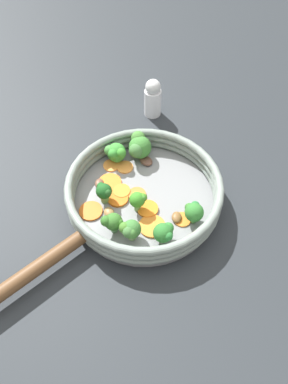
% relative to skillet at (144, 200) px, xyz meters
% --- Properties ---
extents(ground_plane, '(4.00, 4.00, 0.00)m').
position_rel_skillet_xyz_m(ground_plane, '(0.00, 0.00, -0.01)').
color(ground_plane, '#23282C').
extents(skillet, '(0.27, 0.27, 0.02)m').
position_rel_skillet_xyz_m(skillet, '(0.00, 0.00, 0.00)').
color(skillet, gray).
rests_on(skillet, ground_plane).
extents(skillet_rim_wall, '(0.29, 0.29, 0.04)m').
position_rel_skillet_xyz_m(skillet_rim_wall, '(0.00, 0.00, 0.03)').
color(skillet_rim_wall, gray).
rests_on(skillet_rim_wall, skillet).
extents(skillet_handle, '(0.19, 0.05, 0.02)m').
position_rel_skillet_xyz_m(skillet_handle, '(-0.23, 0.03, 0.02)').
color(skillet_handle, brown).
rests_on(skillet_handle, skillet).
extents(skillet_rivet_left, '(0.01, 0.01, 0.01)m').
position_rel_skillet_xyz_m(skillet_rivet_left, '(-0.12, 0.04, 0.01)').
color(skillet_rivet_left, gray).
rests_on(skillet_rivet_left, skillet).
extents(skillet_rivet_right, '(0.01, 0.01, 0.01)m').
position_rel_skillet_xyz_m(skillet_rivet_right, '(-0.13, -0.01, 0.01)').
color(skillet_rivet_right, gray).
rests_on(skillet_rivet_right, skillet).
extents(carrot_slice_0, '(0.04, 0.04, 0.00)m').
position_rel_skillet_xyz_m(carrot_slice_0, '(0.03, 0.08, 0.01)').
color(carrot_slice_0, '#F6933F').
rests_on(carrot_slice_0, skillet).
extents(carrot_slice_1, '(0.04, 0.04, 0.00)m').
position_rel_skillet_xyz_m(carrot_slice_1, '(0.01, -0.09, 0.01)').
color(carrot_slice_1, orange).
rests_on(carrot_slice_1, skillet).
extents(carrot_slice_2, '(0.05, 0.05, 0.00)m').
position_rel_skillet_xyz_m(carrot_slice_2, '(-0.02, 0.07, 0.01)').
color(carrot_slice_2, orange).
rests_on(carrot_slice_2, skillet).
extents(carrot_slice_3, '(0.05, 0.05, 0.01)m').
position_rel_skillet_xyz_m(carrot_slice_3, '(-0.02, -0.02, 0.01)').
color(carrot_slice_3, orange).
rests_on(carrot_slice_3, skillet).
extents(carrot_slice_4, '(0.05, 0.05, 0.01)m').
position_rel_skillet_xyz_m(carrot_slice_4, '(-0.02, 0.04, 0.01)').
color(carrot_slice_4, orange).
rests_on(carrot_slice_4, skillet).
extents(carrot_slice_5, '(0.07, 0.07, 0.00)m').
position_rel_skillet_xyz_m(carrot_slice_5, '(-0.04, -0.05, 0.01)').
color(carrot_slice_5, orange).
rests_on(carrot_slice_5, skillet).
extents(carrot_slice_6, '(0.05, 0.05, 0.00)m').
position_rel_skillet_xyz_m(carrot_slice_6, '(-0.01, 0.01, 0.01)').
color(carrot_slice_6, orange).
rests_on(carrot_slice_6, skillet).
extents(carrot_slice_7, '(0.06, 0.06, 0.01)m').
position_rel_skillet_xyz_m(carrot_slice_7, '(-0.04, 0.03, 0.01)').
color(carrot_slice_7, orange).
rests_on(carrot_slice_7, skillet).
extents(carrot_slice_8, '(0.06, 0.06, 0.00)m').
position_rel_skillet_xyz_m(carrot_slice_8, '(-0.09, 0.05, 0.01)').
color(carrot_slice_8, orange).
rests_on(carrot_slice_8, skillet).
extents(carrot_slice_9, '(0.04, 0.04, 0.00)m').
position_rel_skillet_xyz_m(carrot_slice_9, '(0.02, 0.10, 0.01)').
color(carrot_slice_9, '#F7933D').
rests_on(carrot_slice_9, skillet).
extents(broccoli_floret_0, '(0.05, 0.05, 0.05)m').
position_rel_skillet_xyz_m(broccoli_floret_0, '(0.07, 0.07, 0.04)').
color(broccoli_floret_0, '#6BA454').
rests_on(broccoli_floret_0, skillet).
extents(broccoli_floret_1, '(0.04, 0.04, 0.04)m').
position_rel_skillet_xyz_m(broccoli_floret_1, '(0.02, -0.10, 0.04)').
color(broccoli_floret_1, '#5B9646').
rests_on(broccoli_floret_1, skillet).
extents(broccoli_floret_2, '(0.03, 0.03, 0.04)m').
position_rel_skillet_xyz_m(broccoli_floret_2, '(-0.03, -0.01, 0.04)').
color(broccoli_floret_2, '#759754').
rests_on(broccoli_floret_2, skillet).
extents(broccoli_floret_3, '(0.04, 0.03, 0.04)m').
position_rel_skillet_xyz_m(broccoli_floret_3, '(-0.08, -0.04, 0.04)').
color(broccoli_floret_3, '#88AB6C').
rests_on(broccoli_floret_3, skillet).
extents(broccoli_floret_4, '(0.03, 0.03, 0.04)m').
position_rel_skillet_xyz_m(broccoli_floret_4, '(-0.05, 0.05, 0.04)').
color(broccoli_floret_4, '#719954').
rests_on(broccoli_floret_4, skillet).
extents(broccoli_floret_5, '(0.03, 0.03, 0.04)m').
position_rel_skillet_xyz_m(broccoli_floret_5, '(-0.09, -0.01, 0.03)').
color(broccoli_floret_5, '#5C8556').
rests_on(broccoli_floret_5, skillet).
extents(broccoli_floret_6, '(0.04, 0.04, 0.04)m').
position_rel_skillet_xyz_m(broccoli_floret_6, '(0.03, 0.10, 0.03)').
color(broccoli_floret_6, '#82B25E').
rests_on(broccoli_floret_6, skillet).
extents(broccoli_floret_7, '(0.04, 0.04, 0.04)m').
position_rel_skillet_xyz_m(broccoli_floret_7, '(-0.05, -0.09, 0.03)').
color(broccoli_floret_7, '#8EB661').
rests_on(broccoli_floret_7, skillet).
extents(mushroom_piece_0, '(0.03, 0.03, 0.01)m').
position_rel_skillet_xyz_m(mushroom_piece_0, '(-0.07, 0.02, 0.02)').
color(mushroom_piece_0, olive).
rests_on(mushroom_piece_0, skillet).
extents(mushroom_piece_1, '(0.03, 0.03, 0.01)m').
position_rel_skillet_xyz_m(mushroom_piece_1, '(0.07, 0.05, 0.01)').
color(mushroom_piece_1, brown).
rests_on(mushroom_piece_1, skillet).
extents(mushroom_piece_2, '(0.03, 0.03, 0.01)m').
position_rel_skillet_xyz_m(mushroom_piece_2, '(-0.00, -0.08, 0.01)').
color(mushroom_piece_2, brown).
rests_on(mushroom_piece_2, skillet).
extents(mushroom_piece_3, '(0.03, 0.03, 0.01)m').
position_rel_skillet_xyz_m(mushroom_piece_3, '(-0.03, 0.08, 0.01)').
color(mushroom_piece_3, brown).
rests_on(mushroom_piece_3, skillet).
extents(salt_shaker, '(0.04, 0.04, 0.09)m').
position_rel_skillet_xyz_m(salt_shaker, '(0.21, 0.15, 0.04)').
color(salt_shaker, white).
rests_on(salt_shaker, ground_plane).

